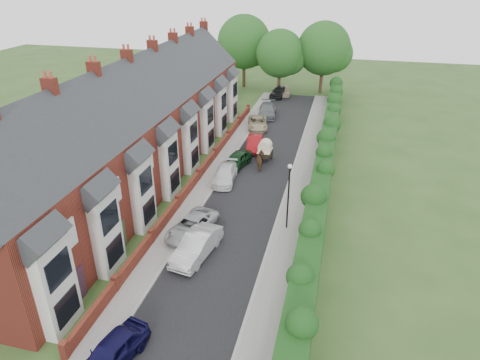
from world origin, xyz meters
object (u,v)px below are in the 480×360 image
at_px(car_red, 255,143).
at_px(horse, 261,161).
at_px(horse_cart, 265,149).
at_px(car_silver_a, 197,246).
at_px(lamppost, 289,189).
at_px(car_beige, 258,123).
at_px(car_black, 279,92).
at_px(car_white, 225,174).
at_px(car_silver_b, 192,226).
at_px(car_navy, 112,352).
at_px(car_green, 237,160).
at_px(car_grey, 267,110).

bearing_deg(car_red, horse, -78.10).
height_order(car_red, horse_cart, horse_cart).
distance_m(car_silver_a, horse, 14.34).
distance_m(lamppost, car_red, 15.41).
xyz_separation_m(car_beige, car_black, (0.33, 13.86, 0.12)).
xyz_separation_m(lamppost, car_white, (-6.40, 6.35, -2.64)).
relative_size(lamppost, horse_cart, 1.77).
xyz_separation_m(car_white, horse_cart, (2.57, 5.31, 0.55)).
xyz_separation_m(car_silver_a, car_black, (-0.80, 39.08, -0.01)).
relative_size(car_silver_b, car_beige, 1.02).
relative_size(lamppost, car_red, 1.21).
height_order(car_silver_b, car_white, car_silver_b).
bearing_deg(car_silver_b, horse, 90.02).
height_order(lamppost, horse, lamppost).
bearing_deg(car_navy, car_red, 101.56).
distance_m(car_white, car_green, 3.22).
height_order(lamppost, car_silver_b, lamppost).
relative_size(car_navy, car_green, 1.02).
relative_size(car_navy, horse_cart, 1.44).
relative_size(car_black, horse, 2.46).
bearing_deg(car_navy, car_black, 103.27).
height_order(car_white, car_black, car_black).
bearing_deg(lamppost, car_red, 110.75).
bearing_deg(horse_cart, car_red, 121.42).
bearing_deg(car_green, car_silver_b, -78.55).
xyz_separation_m(car_silver_a, horse, (1.44, 14.27, -0.00)).
bearing_deg(car_black, car_silver_a, -79.71).
relative_size(car_silver_b, car_red, 1.13).
bearing_deg(car_beige, car_red, -93.66).
height_order(car_navy, car_green, car_navy).
xyz_separation_m(car_silver_a, car_silver_b, (-1.13, 2.31, -0.12)).
bearing_deg(car_white, car_green, 80.31).
distance_m(car_silver_b, horse, 12.23).
bearing_deg(car_black, car_grey, -81.34).
height_order(car_silver_a, car_black, car_silver_a).
distance_m(car_red, car_beige, 6.50).
xyz_separation_m(lamppost, car_green, (-6.13, 9.56, -2.59)).
distance_m(lamppost, car_green, 11.65).
relative_size(car_white, horse, 2.44).
relative_size(car_navy, car_grey, 0.81).
distance_m(car_red, horse_cart, 3.01).
relative_size(car_white, car_green, 1.09).
xyz_separation_m(car_navy, car_grey, (0.26, 39.07, 0.04)).
distance_m(horse, horse_cart, 2.04).
distance_m(car_silver_a, car_silver_b, 2.58).
distance_m(car_white, car_grey, 19.05).
distance_m(lamppost, car_beige, 21.75).
bearing_deg(car_black, car_green, -81.02).
bearing_deg(car_red, horse_cart, -65.55).
bearing_deg(car_black, car_navy, -81.28).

